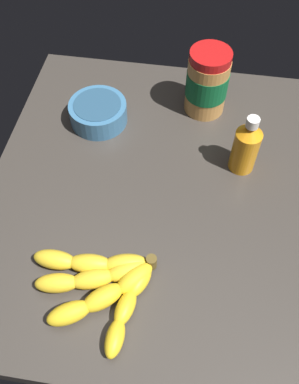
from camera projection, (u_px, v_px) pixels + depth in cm
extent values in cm
cube|color=#38332D|center=(152.00, 195.00, 89.78)|extent=(79.92, 69.20, 4.34)
ellipsoid|color=yellow|center=(125.00, 264.00, 76.30)|extent=(5.27, 8.73, 3.60)
ellipsoid|color=yellow|center=(90.00, 264.00, 76.29)|extent=(4.35, 8.44, 3.60)
ellipsoid|color=yellow|center=(55.00, 260.00, 76.75)|extent=(3.84, 8.24, 3.60)
ellipsoid|color=yellow|center=(127.00, 270.00, 75.60)|extent=(6.89, 8.64, 3.51)
ellipsoid|color=yellow|center=(93.00, 279.00, 74.63)|extent=(6.02, 8.65, 3.51)
ellipsoid|color=yellow|center=(57.00, 283.00, 74.20)|extent=(5.01, 8.47, 3.51)
ellipsoid|color=yellow|center=(132.00, 278.00, 74.69)|extent=(8.35, 7.80, 3.68)
ellipsoid|color=yellow|center=(103.00, 298.00, 72.59)|extent=(7.84, 8.33, 3.68)
ellipsoid|color=yellow|center=(69.00, 313.00, 71.02)|extent=(7.08, 8.59, 3.68)
ellipsoid|color=yellow|center=(139.00, 281.00, 74.61)|extent=(7.41, 5.39, 3.11)
ellipsoid|color=yellow|center=(125.00, 308.00, 71.86)|extent=(7.26, 4.51, 3.11)
ellipsoid|color=yellow|center=(115.00, 338.00, 68.93)|extent=(6.92, 3.51, 3.11)
cylinder|color=brown|center=(151.00, 262.00, 76.46)|extent=(2.00, 2.00, 3.00)
cylinder|color=#BF8442|center=(207.00, 86.00, 96.08)|extent=(9.49, 9.49, 13.85)
cylinder|color=#0F592D|center=(207.00, 83.00, 95.51)|extent=(9.68, 9.68, 6.23)
cylinder|color=#B71414|center=(211.00, 57.00, 89.54)|extent=(9.25, 9.25, 2.08)
cylinder|color=orange|center=(245.00, 151.00, 87.35)|extent=(5.49, 5.49, 10.18)
cone|color=orange|center=(251.00, 130.00, 82.25)|extent=(5.49, 5.49, 2.21)
cylinder|color=white|center=(253.00, 123.00, 80.51)|extent=(2.56, 2.56, 2.03)
cylinder|color=teal|center=(98.00, 113.00, 97.27)|extent=(13.33, 13.33, 5.05)
cylinder|color=navy|center=(98.00, 111.00, 96.94)|extent=(10.93, 10.93, 4.55)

